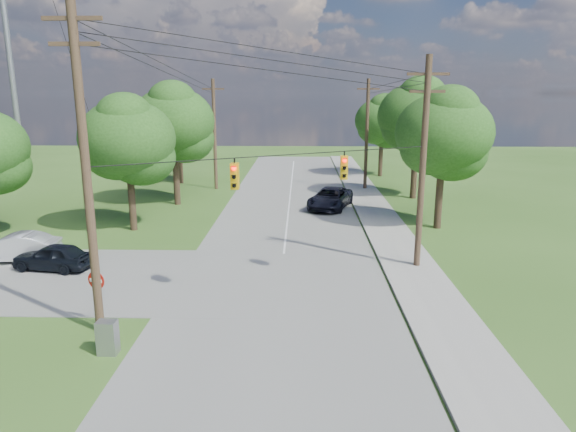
{
  "coord_description": "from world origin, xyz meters",
  "views": [
    {
      "loc": [
        2.9,
        -17.21,
        8.71
      ],
      "look_at": [
        2.35,
        5.0,
        3.39
      ],
      "focal_mm": 32.0,
      "sensor_mm": 36.0,
      "label": 1
    }
  ],
  "objects_px": {
    "pole_north_e": "(367,134)",
    "control_cabinet": "(108,338)",
    "car_main_north": "(330,198)",
    "car_cross_dark": "(53,256)",
    "car_cross_silver": "(15,247)",
    "pole_sw": "(86,166)",
    "pole_ne": "(423,161)",
    "do_not_enter_sign": "(97,286)",
    "pole_north_w": "(215,134)"
  },
  "relations": [
    {
      "from": "car_cross_dark",
      "to": "car_cross_silver",
      "type": "height_order",
      "value": "car_cross_silver"
    },
    {
      "from": "pole_north_w",
      "to": "car_main_north",
      "type": "xyz_separation_m",
      "value": [
        10.21,
        -8.2,
        -4.32
      ]
    },
    {
      "from": "car_cross_dark",
      "to": "control_cabinet",
      "type": "relative_size",
      "value": 3.32
    },
    {
      "from": "pole_north_e",
      "to": "pole_north_w",
      "type": "bearing_deg",
      "value": 180.0
    },
    {
      "from": "car_cross_silver",
      "to": "pole_sw",
      "type": "bearing_deg",
      "value": 35.41
    },
    {
      "from": "car_cross_dark",
      "to": "car_main_north",
      "type": "height_order",
      "value": "car_main_north"
    },
    {
      "from": "car_main_north",
      "to": "do_not_enter_sign",
      "type": "height_order",
      "value": "do_not_enter_sign"
    },
    {
      "from": "car_main_north",
      "to": "control_cabinet",
      "type": "height_order",
      "value": "car_main_north"
    },
    {
      "from": "car_cross_silver",
      "to": "car_main_north",
      "type": "distance_m",
      "value": 21.96
    },
    {
      "from": "control_cabinet",
      "to": "do_not_enter_sign",
      "type": "relative_size",
      "value": 0.55
    },
    {
      "from": "pole_sw",
      "to": "pole_north_e",
      "type": "height_order",
      "value": "pole_sw"
    },
    {
      "from": "pole_sw",
      "to": "car_cross_dark",
      "type": "height_order",
      "value": "pole_sw"
    },
    {
      "from": "pole_sw",
      "to": "control_cabinet",
      "type": "relative_size",
      "value": 10.04
    },
    {
      "from": "pole_ne",
      "to": "pole_north_e",
      "type": "distance_m",
      "value": 22.0
    },
    {
      "from": "pole_north_e",
      "to": "do_not_enter_sign",
      "type": "xyz_separation_m",
      "value": [
        -13.72,
        -29.1,
        -3.53
      ]
    },
    {
      "from": "pole_sw",
      "to": "pole_north_e",
      "type": "relative_size",
      "value": 1.2
    },
    {
      "from": "pole_north_w",
      "to": "do_not_enter_sign",
      "type": "relative_size",
      "value": 4.58
    },
    {
      "from": "control_cabinet",
      "to": "car_main_north",
      "type": "bearing_deg",
      "value": 70.99
    },
    {
      "from": "car_cross_silver",
      "to": "car_cross_dark",
      "type": "bearing_deg",
      "value": 56.07
    },
    {
      "from": "pole_ne",
      "to": "car_cross_dark",
      "type": "xyz_separation_m",
      "value": [
        -18.46,
        -0.87,
        -4.76
      ]
    },
    {
      "from": "car_cross_dark",
      "to": "car_main_north",
      "type": "bearing_deg",
      "value": 144.44
    },
    {
      "from": "pole_north_w",
      "to": "car_cross_dark",
      "type": "relative_size",
      "value": 2.52
    },
    {
      "from": "pole_sw",
      "to": "do_not_enter_sign",
      "type": "relative_size",
      "value": 5.5
    },
    {
      "from": "car_main_north",
      "to": "control_cabinet",
      "type": "bearing_deg",
      "value": -93.4
    },
    {
      "from": "do_not_enter_sign",
      "to": "car_cross_dark",
      "type": "bearing_deg",
      "value": 143.93
    },
    {
      "from": "pole_north_w",
      "to": "car_cross_dark",
      "type": "xyz_separation_m",
      "value": [
        -4.56,
        -22.87,
        -4.42
      ]
    },
    {
      "from": "pole_north_e",
      "to": "car_main_north",
      "type": "height_order",
      "value": "pole_north_e"
    },
    {
      "from": "pole_sw",
      "to": "car_cross_dark",
      "type": "relative_size",
      "value": 3.03
    },
    {
      "from": "car_cross_dark",
      "to": "car_main_north",
      "type": "distance_m",
      "value": 20.82
    },
    {
      "from": "pole_sw",
      "to": "pole_ne",
      "type": "bearing_deg",
      "value": 29.38
    },
    {
      "from": "pole_north_e",
      "to": "car_main_north",
      "type": "distance_m",
      "value": 9.98
    },
    {
      "from": "pole_ne",
      "to": "pole_north_w",
      "type": "xyz_separation_m",
      "value": [
        -13.9,
        22.0,
        -0.34
      ]
    },
    {
      "from": "pole_north_e",
      "to": "pole_north_w",
      "type": "relative_size",
      "value": 1.0
    },
    {
      "from": "car_main_north",
      "to": "control_cabinet",
      "type": "relative_size",
      "value": 4.71
    },
    {
      "from": "do_not_enter_sign",
      "to": "pole_sw",
      "type": "bearing_deg",
      "value": -49.99
    },
    {
      "from": "do_not_enter_sign",
      "to": "pole_north_e",
      "type": "bearing_deg",
      "value": 81.4
    },
    {
      "from": "pole_north_w",
      "to": "pole_sw",
      "type": "bearing_deg",
      "value": -89.23
    },
    {
      "from": "pole_sw",
      "to": "do_not_enter_sign",
      "type": "distance_m",
      "value": 4.66
    },
    {
      "from": "pole_sw",
      "to": "do_not_enter_sign",
      "type": "height_order",
      "value": "pole_sw"
    },
    {
      "from": "pole_ne",
      "to": "do_not_enter_sign",
      "type": "height_order",
      "value": "pole_ne"
    },
    {
      "from": "pole_north_e",
      "to": "control_cabinet",
      "type": "height_order",
      "value": "pole_north_e"
    },
    {
      "from": "pole_sw",
      "to": "pole_ne",
      "type": "height_order",
      "value": "pole_sw"
    },
    {
      "from": "pole_sw",
      "to": "car_cross_dark",
      "type": "distance_m",
      "value": 10.02
    },
    {
      "from": "pole_ne",
      "to": "do_not_enter_sign",
      "type": "bearing_deg",
      "value": -152.64
    },
    {
      "from": "car_cross_dark",
      "to": "car_cross_silver",
      "type": "relative_size",
      "value": 0.88
    },
    {
      "from": "pole_sw",
      "to": "car_main_north",
      "type": "distance_m",
      "value": 24.15
    },
    {
      "from": "pole_sw",
      "to": "pole_north_e",
      "type": "xyz_separation_m",
      "value": [
        13.5,
        29.6,
        -1.1
      ]
    },
    {
      "from": "car_cross_silver",
      "to": "car_main_north",
      "type": "bearing_deg",
      "value": 119.48
    },
    {
      "from": "car_main_north",
      "to": "car_cross_silver",
      "type": "bearing_deg",
      "value": -124.85
    },
    {
      "from": "pole_north_e",
      "to": "do_not_enter_sign",
      "type": "relative_size",
      "value": 4.58
    }
  ]
}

